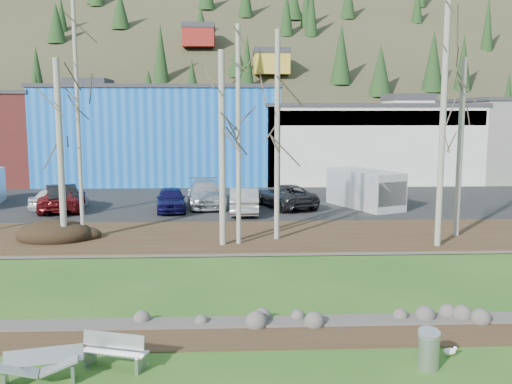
{
  "coord_description": "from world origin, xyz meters",
  "views": [
    {
      "loc": [
        -0.0,
        -12.75,
        6.12
      ],
      "look_at": [
        1.14,
        12.82,
        2.5
      ],
      "focal_mm": 40.0,
      "sensor_mm": 36.0,
      "label": 1
    }
  ],
  "objects_px": {
    "seagull": "(450,351)",
    "car_1": "(61,197)",
    "bench_damaged": "(41,367)",
    "bench_intact": "(115,351)",
    "car_3": "(206,194)",
    "car_4": "(171,199)",
    "car_5": "(244,200)",
    "litter_bin": "(428,351)",
    "car_2": "(63,199)",
    "car_0": "(60,198)",
    "van_white": "(367,189)",
    "car_6": "(285,196)"
  },
  "relations": [
    {
      "from": "car_3",
      "to": "seagull",
      "type": "bearing_deg",
      "value": -78.91
    },
    {
      "from": "car_5",
      "to": "van_white",
      "type": "bearing_deg",
      "value": -166.92
    },
    {
      "from": "seagull",
      "to": "car_1",
      "type": "xyz_separation_m",
      "value": [
        -15.92,
        21.72,
        0.78
      ]
    },
    {
      "from": "litter_bin",
      "to": "car_5",
      "type": "bearing_deg",
      "value": 100.85
    },
    {
      "from": "litter_bin",
      "to": "car_2",
      "type": "xyz_separation_m",
      "value": [
        -14.95,
        22.05,
        0.42
      ]
    },
    {
      "from": "car_4",
      "to": "car_5",
      "type": "bearing_deg",
      "value": -19.54
    },
    {
      "from": "car_6",
      "to": "van_white",
      "type": "xyz_separation_m",
      "value": [
        5.12,
        -0.31,
        0.43
      ]
    },
    {
      "from": "car_2",
      "to": "car_5",
      "type": "distance_m",
      "value": 11.13
    },
    {
      "from": "car_3",
      "to": "car_5",
      "type": "relative_size",
      "value": 1.17
    },
    {
      "from": "litter_bin",
      "to": "car_2",
      "type": "relative_size",
      "value": 0.17
    },
    {
      "from": "bench_damaged",
      "to": "car_5",
      "type": "distance_m",
      "value": 21.43
    },
    {
      "from": "seagull",
      "to": "car_3",
      "type": "xyz_separation_m",
      "value": [
        -7.07,
        22.63,
        0.79
      ]
    },
    {
      "from": "car_5",
      "to": "van_white",
      "type": "relative_size",
      "value": 0.81
    },
    {
      "from": "car_4",
      "to": "van_white",
      "type": "distance_m",
      "value": 12.17
    },
    {
      "from": "litter_bin",
      "to": "car_6",
      "type": "height_order",
      "value": "car_6"
    },
    {
      "from": "litter_bin",
      "to": "bench_intact",
      "type": "bearing_deg",
      "value": 176.76
    },
    {
      "from": "bench_damaged",
      "to": "car_4",
      "type": "bearing_deg",
      "value": 74.4
    },
    {
      "from": "car_3",
      "to": "car_1",
      "type": "bearing_deg",
      "value": 179.61
    },
    {
      "from": "car_1",
      "to": "car_3",
      "type": "bearing_deg",
      "value": 165.85
    },
    {
      "from": "car_1",
      "to": "van_white",
      "type": "relative_size",
      "value": 0.84
    },
    {
      "from": "car_3",
      "to": "bench_intact",
      "type": "bearing_deg",
      "value": -99.38
    },
    {
      "from": "car_2",
      "to": "car_4",
      "type": "bearing_deg",
      "value": 166.28
    },
    {
      "from": "car_0",
      "to": "car_1",
      "type": "distance_m",
      "value": 0.16
    },
    {
      "from": "car_0",
      "to": "car_2",
      "type": "bearing_deg",
      "value": 148.41
    },
    {
      "from": "litter_bin",
      "to": "car_6",
      "type": "bearing_deg",
      "value": 93.31
    },
    {
      "from": "car_4",
      "to": "car_5",
      "type": "height_order",
      "value": "car_5"
    },
    {
      "from": "litter_bin",
      "to": "car_3",
      "type": "distance_m",
      "value": 24.08
    },
    {
      "from": "litter_bin",
      "to": "car_2",
      "type": "height_order",
      "value": "car_2"
    },
    {
      "from": "car_1",
      "to": "car_6",
      "type": "relative_size",
      "value": 0.92
    },
    {
      "from": "car_2",
      "to": "car_4",
      "type": "height_order",
      "value": "car_2"
    },
    {
      "from": "bench_damaged",
      "to": "bench_intact",
      "type": "bearing_deg",
      "value": 12.5
    },
    {
      "from": "car_3",
      "to": "car_5",
      "type": "xyz_separation_m",
      "value": [
        2.36,
        -2.76,
        -0.03
      ]
    },
    {
      "from": "car_1",
      "to": "car_4",
      "type": "bearing_deg",
      "value": 153.05
    },
    {
      "from": "bench_intact",
      "to": "seagull",
      "type": "xyz_separation_m",
      "value": [
        8.31,
        0.19,
        -0.25
      ]
    },
    {
      "from": "litter_bin",
      "to": "car_5",
      "type": "distance_m",
      "value": 20.86
    },
    {
      "from": "litter_bin",
      "to": "car_4",
      "type": "xyz_separation_m",
      "value": [
        -8.33,
        21.5,
        0.42
      ]
    },
    {
      "from": "car_0",
      "to": "bench_damaged",
      "type": "bearing_deg",
      "value": 126.03
    },
    {
      "from": "car_3",
      "to": "car_5",
      "type": "distance_m",
      "value": 3.63
    },
    {
      "from": "seagull",
      "to": "car_2",
      "type": "height_order",
      "value": "car_2"
    },
    {
      "from": "car_1",
      "to": "car_5",
      "type": "bearing_deg",
      "value": 150.6
    },
    {
      "from": "bench_damaged",
      "to": "car_0",
      "type": "height_order",
      "value": "car_0"
    },
    {
      "from": "bench_damaged",
      "to": "car_3",
      "type": "relative_size",
      "value": 0.33
    },
    {
      "from": "bench_damaged",
      "to": "car_2",
      "type": "xyz_separation_m",
      "value": [
        -5.91,
        22.37,
        0.48
      ]
    },
    {
      "from": "seagull",
      "to": "car_6",
      "type": "bearing_deg",
      "value": 97.13
    },
    {
      "from": "bench_damaged",
      "to": "car_2",
      "type": "relative_size",
      "value": 0.35
    },
    {
      "from": "car_2",
      "to": "seagull",
      "type": "bearing_deg",
      "value": 117.3
    },
    {
      "from": "bench_intact",
      "to": "car_3",
      "type": "distance_m",
      "value": 22.85
    },
    {
      "from": "bench_damaged",
      "to": "car_3",
      "type": "distance_m",
      "value": 23.73
    },
    {
      "from": "bench_intact",
      "to": "litter_bin",
      "type": "bearing_deg",
      "value": 13.39
    },
    {
      "from": "seagull",
      "to": "car_0",
      "type": "xyz_separation_m",
      "value": [
        -16.03,
        21.82,
        0.72
      ]
    }
  ]
}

